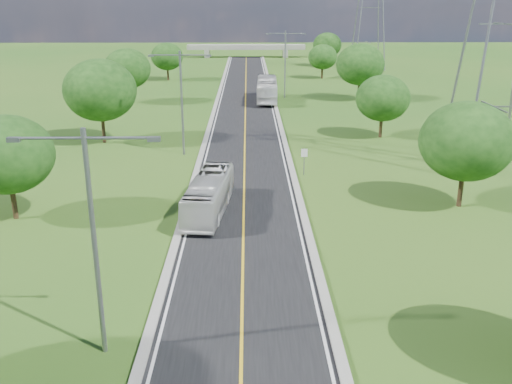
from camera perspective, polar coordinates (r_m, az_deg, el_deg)
The scene contains 22 objects.
ground at distance 71.08m, azimuth -1.09°, elevation 6.96°, with size 260.00×260.00×0.00m, color #255517.
road at distance 76.96m, azimuth -1.08°, elevation 7.91°, with size 8.00×150.00×0.06m, color black.
curb_left at distance 77.08m, azimuth -4.27°, elevation 7.94°, with size 0.50×150.00×0.22m, color gray.
curb_right at distance 77.04m, azimuth 2.12°, elevation 7.97°, with size 0.50×150.00×0.22m, color gray.
speed_limit_sign at distance 49.55m, azimuth 4.85°, elevation 3.48°, with size 0.55×0.09×2.40m.
overpass at distance 150.04m, azimuth -0.99°, elevation 14.22°, with size 30.00×3.00×3.20m.
streetlight_near_left at distance 24.11m, azimuth -16.02°, elevation -3.27°, with size 5.90×0.25×10.00m.
streetlight_mid_left at distance 55.60m, azimuth -7.47°, elevation 9.67°, with size 5.90×0.25×10.00m.
streetlight_far_right at distance 88.16m, azimuth 2.93°, elevation 13.19°, with size 5.90×0.25×10.00m.
power_tower_near at distance 54.07m, azimuth 23.85°, elevation 16.63°, with size 9.00×6.40×28.00m.
power_tower_far at distance 127.15m, azimuth 11.39°, elevation 18.26°, with size 9.00×6.40×28.00m.
tree_lb at distance 42.16m, azimuth -23.64°, elevation 3.46°, with size 6.30×6.30×7.33m.
tree_lc at distance 62.16m, azimuth -15.33°, elevation 9.79°, with size 7.56×7.56×8.79m.
tree_ld at distance 85.87m, azimuth -12.75°, elevation 11.94°, with size 6.72×6.72×7.82m.
tree_le at distance 109.05m, azimuth -8.89°, elevation 13.24°, with size 5.88×5.88×6.84m.
tree_rb at distance 43.64m, azimuth 20.31°, elevation 4.78°, with size 6.72×6.72×7.82m.
tree_rc at distance 64.11m, azimuth 12.57°, elevation 9.14°, with size 5.88×5.88×6.84m.
tree_rd at distance 87.66m, azimuth 10.38°, elevation 12.43°, with size 7.14×7.14×8.30m.
tree_re at distance 110.97m, azimuth 6.68°, elevation 13.27°, with size 5.46×5.46×6.35m.
tree_rf at distance 131.12m, azimuth 7.14°, elevation 14.38°, with size 6.30×6.30×7.33m.
bus_outbound at distance 85.55m, azimuth 1.11°, elevation 10.20°, with size 2.85×12.18×3.39m, color silver.
bus_inbound at distance 40.72m, azimuth -4.73°, elevation -0.27°, with size 2.26×9.64×2.69m, color silver.
Camera 1 is at (0.33, -9.53, 14.76)m, focal length 40.00 mm.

